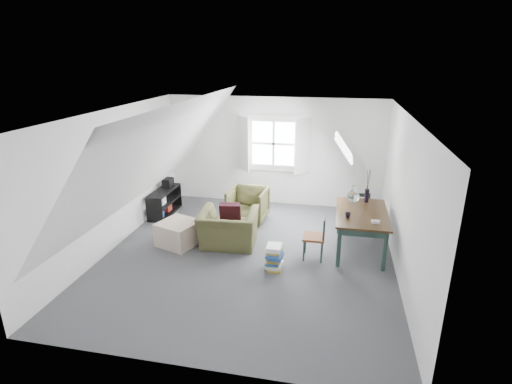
% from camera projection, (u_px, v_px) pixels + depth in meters
% --- Properties ---
extents(floor, '(5.50, 5.50, 0.00)m').
position_uv_depth(floor, '(248.00, 256.00, 7.10)').
color(floor, '#46474B').
rests_on(floor, ground).
extents(ceiling, '(5.50, 5.50, 0.00)m').
position_uv_depth(ceiling, '(247.00, 114.00, 6.28)').
color(ceiling, white).
rests_on(ceiling, wall_back).
extents(wall_back, '(5.00, 0.00, 5.00)m').
position_uv_depth(wall_back, '(274.00, 152.00, 9.23)').
color(wall_back, white).
rests_on(wall_back, ground).
extents(wall_front, '(5.00, 0.00, 5.00)m').
position_uv_depth(wall_front, '(189.00, 272.00, 4.14)').
color(wall_front, white).
rests_on(wall_front, ground).
extents(wall_left, '(0.00, 5.50, 5.50)m').
position_uv_depth(wall_left, '(112.00, 180.00, 7.16)').
color(wall_left, white).
rests_on(wall_left, ground).
extents(wall_right, '(0.00, 5.50, 5.50)m').
position_uv_depth(wall_right, '(404.00, 199.00, 6.21)').
color(wall_right, white).
rests_on(wall_right, ground).
extents(slope_left, '(3.19, 5.50, 4.48)m').
position_uv_depth(slope_left, '(159.00, 154.00, 6.81)').
color(slope_left, white).
rests_on(slope_left, wall_left).
extents(slope_right, '(3.19, 5.50, 4.48)m').
position_uv_depth(slope_right, '(344.00, 164.00, 6.22)').
color(slope_right, white).
rests_on(slope_right, wall_right).
extents(dormer_window, '(1.71, 0.35, 1.30)m').
position_uv_depth(dormer_window, '(273.00, 144.00, 9.10)').
color(dormer_window, white).
rests_on(dormer_window, wall_back).
extents(skylight, '(0.35, 0.75, 0.47)m').
position_uv_depth(skylight, '(344.00, 147.00, 7.43)').
color(skylight, white).
rests_on(skylight, slope_right).
extents(armchair_near, '(1.10, 0.98, 0.67)m').
position_uv_depth(armchair_near, '(229.00, 245.00, 7.50)').
color(armchair_near, '#474723').
rests_on(armchair_near, floor).
extents(armchair_far, '(0.83, 0.85, 0.73)m').
position_uv_depth(armchair_far, '(248.00, 220.00, 8.59)').
color(armchair_far, '#474723').
rests_on(armchair_far, floor).
extents(throw_pillow, '(0.42, 0.29, 0.41)m').
position_uv_depth(throw_pillow, '(230.00, 212.00, 7.44)').
color(throw_pillow, '#340E17').
rests_on(throw_pillow, armchair_near).
extents(ottoman, '(0.84, 0.84, 0.44)m').
position_uv_depth(ottoman, '(179.00, 233.00, 7.47)').
color(ottoman, '#C1A793').
rests_on(ottoman, floor).
extents(dining_table, '(0.90, 1.49, 0.75)m').
position_uv_depth(dining_table, '(361.00, 217.00, 7.08)').
color(dining_table, '#301E0D').
rests_on(dining_table, floor).
extents(demijohn, '(0.23, 0.23, 0.33)m').
position_uv_depth(demijohn, '(353.00, 196.00, 7.45)').
color(demijohn, silver).
rests_on(demijohn, dining_table).
extents(vase_twigs, '(0.08, 0.09, 0.64)m').
position_uv_depth(vase_twigs, '(367.00, 195.00, 7.49)').
color(vase_twigs, black).
rests_on(vase_twigs, dining_table).
extents(cup, '(0.11, 0.11, 0.09)m').
position_uv_depth(cup, '(348.00, 218.00, 6.82)').
color(cup, black).
rests_on(cup, dining_table).
extents(paper_box, '(0.14, 0.10, 0.04)m').
position_uv_depth(paper_box, '(376.00, 222.00, 6.59)').
color(paper_box, white).
rests_on(paper_box, dining_table).
extents(dining_chair_far, '(0.38, 0.38, 0.82)m').
position_uv_depth(dining_chair_far, '(360.00, 209.00, 8.07)').
color(dining_chair_far, brown).
rests_on(dining_chair_far, floor).
extents(dining_chair_near, '(0.37, 0.37, 0.79)m').
position_uv_depth(dining_chair_near, '(316.00, 237.00, 6.88)').
color(dining_chair_near, brown).
rests_on(dining_chair_near, floor).
extents(media_shelf, '(0.36, 1.09, 0.56)m').
position_uv_depth(media_shelf, '(164.00, 204.00, 8.85)').
color(media_shelf, black).
rests_on(media_shelf, floor).
extents(electronics_box, '(0.19, 0.26, 0.21)m').
position_uv_depth(electronics_box, '(168.00, 183.00, 8.99)').
color(electronics_box, black).
rests_on(electronics_box, media_shelf).
extents(magazine_stack, '(0.31, 0.37, 0.42)m').
position_uv_depth(magazine_stack, '(274.00, 258.00, 6.59)').
color(magazine_stack, '#B29933').
rests_on(magazine_stack, floor).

